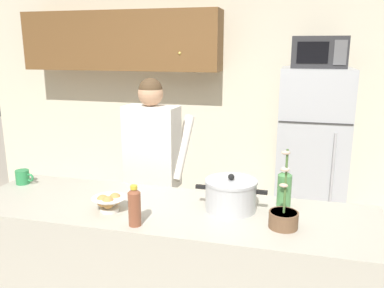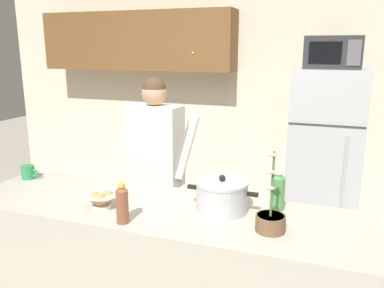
# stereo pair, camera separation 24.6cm
# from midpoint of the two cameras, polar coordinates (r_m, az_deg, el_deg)

# --- Properties ---
(back_wall_unit) EXTENTS (6.00, 0.48, 2.60)m
(back_wall_unit) POSITION_cam_midpoint_polar(r_m,az_deg,el_deg) (4.37, 6.37, 8.44)
(back_wall_unit) COLOR beige
(back_wall_unit) RESTS_ON ground
(kitchen_island) EXTENTS (2.39, 0.68, 0.92)m
(kitchen_island) POSITION_cam_midpoint_polar(r_m,az_deg,el_deg) (2.53, -1.56, -18.82)
(kitchen_island) COLOR #BCB7A8
(kitchen_island) RESTS_ON ground
(refrigerator) EXTENTS (0.64, 0.68, 1.64)m
(refrigerator) POSITION_cam_midpoint_polar(r_m,az_deg,el_deg) (3.95, 20.29, -1.74)
(refrigerator) COLOR #B7BABF
(refrigerator) RESTS_ON ground
(microwave) EXTENTS (0.48, 0.37, 0.28)m
(microwave) POSITION_cam_midpoint_polar(r_m,az_deg,el_deg) (3.80, 21.52, 12.22)
(microwave) COLOR #2D2D30
(microwave) RESTS_ON refrigerator
(person_near_pot) EXTENTS (0.52, 0.45, 1.61)m
(person_near_pot) POSITION_cam_midpoint_polar(r_m,az_deg,el_deg) (3.04, -2.88, -1.92)
(person_near_pot) COLOR #33384C
(person_near_pot) RESTS_ON ground
(cooking_pot) EXTENTS (0.41, 0.30, 0.21)m
(cooking_pot) POSITION_cam_midpoint_polar(r_m,az_deg,el_deg) (2.25, 7.51, -7.49)
(cooking_pot) COLOR silver
(cooking_pot) RESTS_ON kitchen_island
(coffee_mug) EXTENTS (0.13, 0.09, 0.10)m
(coffee_mug) POSITION_cam_midpoint_polar(r_m,az_deg,el_deg) (2.96, -20.40, -3.87)
(coffee_mug) COLOR #2D8C4C
(coffee_mug) RESTS_ON kitchen_island
(bread_bowl) EXTENTS (0.20, 0.20, 0.10)m
(bread_bowl) POSITION_cam_midpoint_polar(r_m,az_deg,el_deg) (2.31, -9.94, -7.94)
(bread_bowl) COLOR white
(bread_bowl) RESTS_ON kitchen_island
(bottle_near_edge) EXTENTS (0.08, 0.08, 0.23)m
(bottle_near_edge) POSITION_cam_midpoint_polar(r_m,az_deg,el_deg) (2.32, 15.30, -6.58)
(bottle_near_edge) COLOR #4C8C4C
(bottle_near_edge) RESTS_ON kitchen_island
(bottle_mid_counter) EXTENTS (0.07, 0.07, 0.22)m
(bottle_mid_counter) POSITION_cam_midpoint_polar(r_m,az_deg,el_deg) (2.09, -6.73, -8.63)
(bottle_mid_counter) COLOR brown
(bottle_mid_counter) RESTS_ON kitchen_island
(potted_orchid) EXTENTS (0.15, 0.15, 0.41)m
(potted_orchid) POSITION_cam_midpoint_polar(r_m,az_deg,el_deg) (2.07, 14.70, -10.65)
(potted_orchid) COLOR brown
(potted_orchid) RESTS_ON kitchen_island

